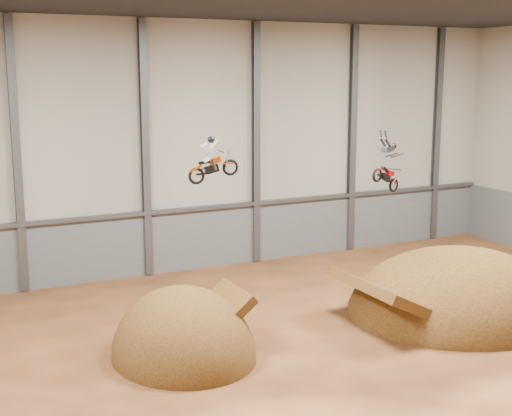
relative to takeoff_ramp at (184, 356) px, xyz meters
The scene contains 13 objects.
floor 6.43m from the takeoff_ramp, 28.77° to the right, with size 40.00×40.00×0.00m, color #492613.
back_wall 14.92m from the takeoff_ramp, 64.67° to the left, with size 40.00×0.10×14.00m, color #A49E92.
lower_band_back 13.20m from the takeoff_ramp, 64.48° to the left, with size 39.80×0.18×3.50m, color slate.
steel_rail 13.42m from the takeoff_ramp, 64.19° to the left, with size 39.80×0.35×0.20m, color #47494F.
steel_column_1 14.32m from the takeoff_ramp, 110.44° to the left, with size 0.40×0.36×13.90m, color #47494F.
steel_column_2 13.83m from the takeoff_ramp, 78.87° to the left, with size 0.40×0.36×13.90m, color #47494F.
steel_column_3 16.32m from the takeoff_ramp, 52.54° to the left, with size 0.40×0.36×13.90m, color #47494F.
steel_column_4 20.75m from the takeoff_ramp, 36.82° to the left, with size 0.40×0.36×13.90m, color #47494F.
steel_column_5 26.14m from the takeoff_ramp, 27.69° to the left, with size 0.40×0.36×13.90m, color #47494F.
takeoff_ramp is the anchor object (origin of this frame).
landing_ramp 13.43m from the takeoff_ramp, ahead, with size 10.63×9.40×6.13m, color #3C250F.
fmx_rider_a 8.11m from the takeoff_ramp, ahead, with size 2.04×0.78×1.85m, color #C93B00, non-canonical shape.
fmx_rider_b 11.65m from the takeoff_ramp, ahead, with size 2.52×0.72×2.16m, color #D10103, non-canonical shape.
Camera 1 is at (-14.87, -22.26, 11.24)m, focal length 50.00 mm.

